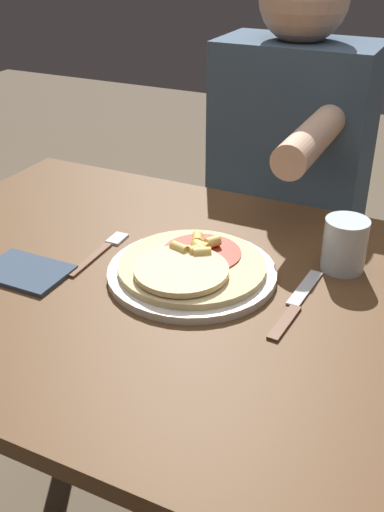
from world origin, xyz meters
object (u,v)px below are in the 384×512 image
at_px(dining_table, 189,342).
at_px(drinking_glass, 345,245).
at_px(person_diner, 290,174).
at_px(fork, 103,250).
at_px(knife, 295,304).
at_px(pizza, 191,265).
at_px(plate, 192,272).

height_order(dining_table, drinking_glass, drinking_glass).
height_order(drinking_glass, person_diner, person_diner).
relative_size(dining_table, fork, 6.95).
height_order(fork, knife, same).
xyz_separation_m(pizza, drinking_glass, (0.23, 0.15, 0.02)).
height_order(pizza, fork, pizza).
height_order(plate, knife, plate).
relative_size(pizza, drinking_glass, 2.70).
distance_m(dining_table, knife, 0.22).
xyz_separation_m(dining_table, drinking_glass, (0.22, 0.17, 0.17)).
bearing_deg(drinking_glass, knife, -104.38).
xyz_separation_m(plate, person_diner, (-0.01, 0.60, -0.03)).
bearing_deg(knife, fork, 177.36).
bearing_deg(knife, drinking_glass, 75.62).
bearing_deg(dining_table, drinking_glass, 38.38).
xyz_separation_m(dining_table, person_diner, (-0.02, 0.64, 0.09)).
distance_m(knife, person_diner, 0.65).
bearing_deg(drinking_glass, pizza, -147.67).
bearing_deg(drinking_glass, person_diner, 117.60).
bearing_deg(plate, fork, 177.79).
distance_m(pizza, fork, 0.19).
bearing_deg(knife, person_diner, 108.32).
distance_m(fork, knife, 0.38).
height_order(pizza, knife, pizza).
xyz_separation_m(pizza, person_diner, (-0.01, 0.61, -0.05)).
distance_m(plate, drinking_glass, 0.27).
relative_size(pizza, fork, 1.46).
bearing_deg(dining_table, plate, 106.90).
xyz_separation_m(fork, knife, (0.38, -0.02, -0.00)).
xyz_separation_m(dining_table, pizza, (-0.01, 0.03, 0.14)).
distance_m(drinking_glass, person_diner, 0.53).
bearing_deg(drinking_glass, fork, -162.37).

